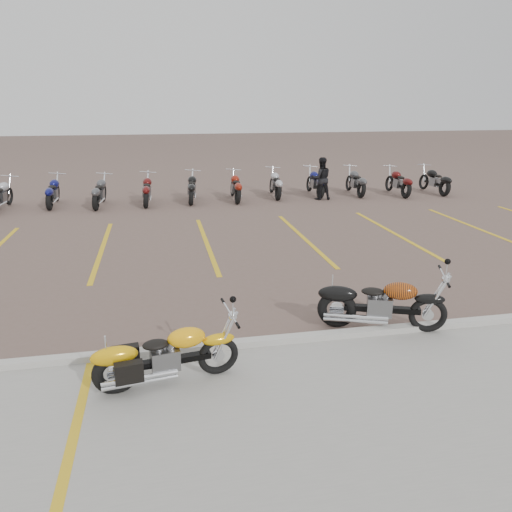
{
  "coord_description": "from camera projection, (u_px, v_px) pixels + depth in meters",
  "views": [
    {
      "loc": [
        -1.2,
        -8.86,
        3.66
      ],
      "look_at": [
        0.61,
        0.26,
        0.75
      ],
      "focal_mm": 35.0,
      "sensor_mm": 36.0,
      "label": 1
    }
  ],
  "objects": [
    {
      "name": "curb",
      "position": [
        246.0,
        343.0,
        7.71
      ],
      "size": [
        60.0,
        0.18,
        0.12
      ],
      "primitive_type": "cube",
      "color": "#ADAAA3",
      "rests_on": "ground"
    },
    {
      "name": "person_b",
      "position": [
        321.0,
        179.0,
        19.01
      ],
      "size": [
        0.82,
        0.66,
        1.61
      ],
      "primitive_type": "imported",
      "rotation": [
        0.0,
        0.0,
        3.08
      ],
      "color": "black",
      "rests_on": "ground"
    },
    {
      "name": "concrete_apron",
      "position": [
        287.0,
        454.0,
        5.39
      ],
      "size": [
        60.0,
        5.0,
        0.01
      ],
      "primitive_type": "cube",
      "color": "#9E9B93",
      "rests_on": "ground"
    },
    {
      "name": "apron_stripe",
      "position": [
        63.0,
        483.0,
        4.96
      ],
      "size": [
        0.12,
        5.0,
        0.0
      ],
      "primitive_type": "cube",
      "color": "gold",
      "rests_on": "concrete_apron"
    },
    {
      "name": "yellow_cruiser",
      "position": [
        164.0,
        357.0,
        6.61
      ],
      "size": [
        1.95,
        0.43,
        0.81
      ],
      "rotation": [
        0.1,
        0.0,
        0.15
      ],
      "color": "black",
      "rests_on": "ground"
    },
    {
      "name": "ground",
      "position": [
        228.0,
        299.0,
        9.6
      ],
      "size": [
        100.0,
        100.0,
        0.0
      ],
      "primitive_type": "plane",
      "color": "brown",
      "rests_on": "ground"
    },
    {
      "name": "parking_stripes",
      "position": [
        207.0,
        243.0,
        13.35
      ],
      "size": [
        38.0,
        5.5,
        0.01
      ],
      "primitive_type": null,
      "color": "gold",
      "rests_on": "ground"
    },
    {
      "name": "flame_cruiser",
      "position": [
        378.0,
        306.0,
        8.2
      ],
      "size": [
        2.01,
        0.85,
        0.86
      ],
      "rotation": [
        0.06,
        0.0,
        -0.35
      ],
      "color": "black",
      "rests_on": "ground"
    },
    {
      "name": "bg_bike_row",
      "position": [
        191.0,
        187.0,
        18.72
      ],
      "size": [
        20.46,
        2.01,
        1.1
      ],
      "color": "black",
      "rests_on": "ground"
    }
  ]
}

